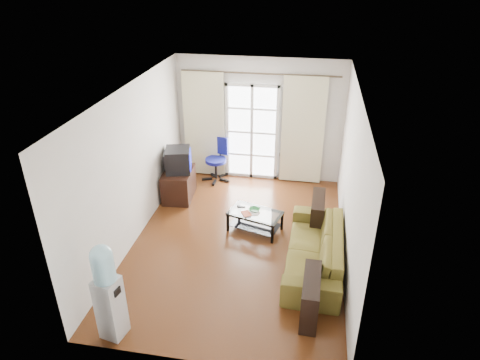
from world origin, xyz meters
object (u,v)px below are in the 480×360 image
water_cooler (107,290)px  crt_tv (177,160)px  sofa (314,249)px  coffee_table (255,219)px  task_chair (217,168)px  tv_stand (179,184)px

water_cooler → crt_tv: bearing=105.5°
sofa → coffee_table: sofa is taller
coffee_table → task_chair: (-1.14, 1.89, 0.04)m
sofa → water_cooler: size_ratio=1.55×
sofa → crt_tv: 3.37m
crt_tv → water_cooler: water_cooler is taller
crt_tv → water_cooler: size_ratio=0.44×
coffee_table → tv_stand: tv_stand is taller
coffee_table → water_cooler: size_ratio=0.73×
tv_stand → water_cooler: 3.72m
sofa → coffee_table: bearing=-125.8°
coffee_table → water_cooler: 3.16m
task_chair → water_cooler: (-0.35, -4.63, 0.47)m
sofa → crt_tv: bearing=-120.6°
tv_stand → coffee_table: bearing=-32.6°
coffee_table → task_chair: task_chair is taller
tv_stand → task_chair: (0.59, 0.95, -0.02)m
water_cooler → coffee_table: bearing=73.2°
tv_stand → crt_tv: 0.55m
water_cooler → sofa: bearing=48.5°
sofa → water_cooler: 3.24m
crt_tv → sofa: bearing=-46.5°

